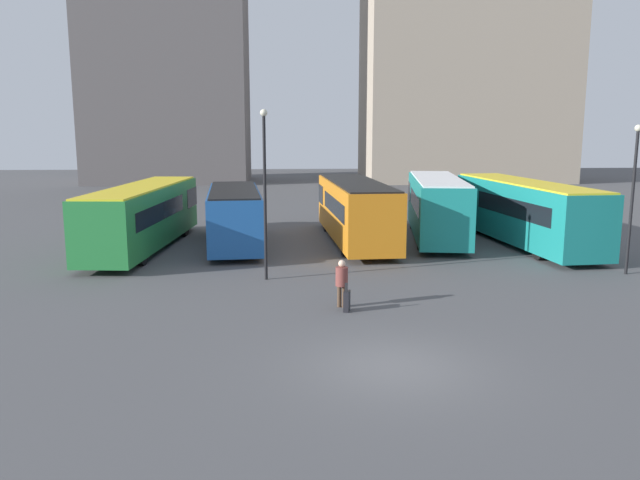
% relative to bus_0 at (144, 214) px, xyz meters
% --- Properties ---
extents(ground_plane, '(160.00, 160.00, 0.00)m').
position_rel_bus_0_xyz_m(ground_plane, '(9.59, -16.38, -1.71)').
color(ground_plane, '#4C4C4F').
extents(building_block_left, '(17.46, 11.26, 35.44)m').
position_rel_bus_0_xyz_m(building_block_left, '(-5.81, 41.15, 16.00)').
color(building_block_left, '#5B5656').
rests_on(building_block_left, ground_plane).
extents(building_block_right, '(22.74, 12.44, 38.80)m').
position_rel_bus_0_xyz_m(building_block_right, '(27.63, 41.15, 17.69)').
color(building_block_right, tan).
rests_on(building_block_right, ground_plane).
extents(bus_0, '(3.53, 12.62, 3.13)m').
position_rel_bus_0_xyz_m(bus_0, '(0.00, 0.00, 0.00)').
color(bus_0, '#237A38').
rests_on(bus_0, ground_plane).
extents(bus_1, '(3.28, 9.63, 2.91)m').
position_rel_bus_0_xyz_m(bus_1, '(4.39, 0.43, -0.14)').
color(bus_1, '#1E56A3').
rests_on(bus_1, ground_plane).
extents(bus_2, '(3.16, 11.85, 3.19)m').
position_rel_bus_0_xyz_m(bus_2, '(10.62, 1.26, 0.03)').
color(bus_2, orange).
rests_on(bus_2, ground_plane).
extents(bus_3, '(4.09, 11.26, 3.31)m').
position_rel_bus_0_xyz_m(bus_3, '(15.12, 1.99, 0.09)').
color(bus_3, '#19847F').
rests_on(bus_3, ground_plane).
extents(bus_4, '(3.61, 12.64, 3.23)m').
position_rel_bus_0_xyz_m(bus_4, '(19.18, 0.13, 0.05)').
color(bus_4, '#19847F').
rests_on(bus_4, ground_plane).
extents(traveler, '(0.50, 0.50, 1.60)m').
position_rel_bus_0_xyz_m(traveler, '(8.78, -11.01, -0.76)').
color(traveler, '#4C3828').
rests_on(traveler, ground_plane).
extents(suitcase, '(0.27, 0.42, 0.98)m').
position_rel_bus_0_xyz_m(suitcase, '(8.91, -11.51, -1.37)').
color(suitcase, black).
rests_on(suitcase, ground_plane).
extents(lamp_post_0, '(0.28, 0.28, 6.59)m').
position_rel_bus_0_xyz_m(lamp_post_0, '(6.17, -6.95, 2.10)').
color(lamp_post_0, black).
rests_on(lamp_post_0, ground_plane).
extents(lamp_post_1, '(0.28, 0.28, 6.03)m').
position_rel_bus_0_xyz_m(lamp_post_1, '(20.86, -6.88, 1.81)').
color(lamp_post_1, black).
rests_on(lamp_post_1, ground_plane).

